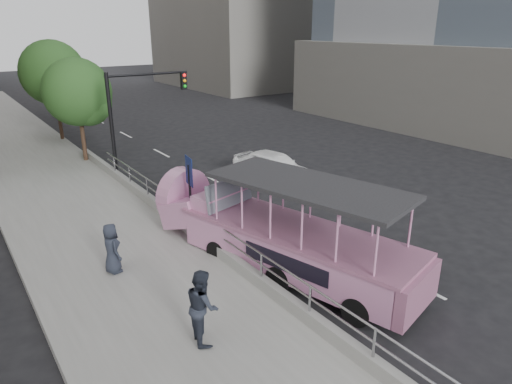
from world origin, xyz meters
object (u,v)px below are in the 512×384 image
at_px(parking_sign, 190,190).
at_px(street_tree_far, 55,75).
at_px(pedestrian_mid, 202,306).
at_px(street_tree_near, 80,95).
at_px(duck_boat, 272,233).
at_px(traffic_signal, 134,107).
at_px(car, 274,167).
at_px(pedestrian_far, 112,248).

xyz_separation_m(parking_sign, street_tree_far, (-0.10, 17.55, 2.41)).
bearing_deg(street_tree_far, pedestrian_mid, -96.02).
relative_size(pedestrian_mid, street_tree_near, 0.32).
distance_m(duck_boat, traffic_signal, 11.52).
distance_m(car, traffic_signal, 7.36).
distance_m(duck_boat, street_tree_far, 20.98).
relative_size(car, pedestrian_far, 2.92).
relative_size(traffic_signal, street_tree_near, 0.91).
height_order(car, traffic_signal, traffic_signal).
bearing_deg(duck_boat, traffic_signal, 89.42).
relative_size(duck_boat, street_tree_far, 1.46).
height_order(duck_boat, street_tree_near, street_tree_near).
bearing_deg(duck_boat, parking_sign, 110.55).
bearing_deg(car, street_tree_near, 116.93).
bearing_deg(parking_sign, car, 28.75).
bearing_deg(traffic_signal, parking_sign, -99.04).
bearing_deg(car, traffic_signal, 124.65).
bearing_deg(traffic_signal, pedestrian_far, -115.84).
height_order(car, parking_sign, parking_sign).
relative_size(pedestrian_mid, traffic_signal, 0.35).
bearing_deg(parking_sign, street_tree_far, 90.34).
xyz_separation_m(pedestrian_mid, traffic_signal, (3.82, 13.53, 2.30)).
bearing_deg(street_tree_near, pedestrian_mid, -97.46).
bearing_deg(parking_sign, pedestrian_far, -160.35).
relative_size(duck_boat, traffic_signal, 1.82).
distance_m(pedestrian_far, street_tree_far, 19.22).
distance_m(duck_boat, pedestrian_far, 4.81).
bearing_deg(car, street_tree_far, 102.21).
height_order(duck_boat, car, duck_boat).
bearing_deg(duck_boat, street_tree_far, 93.55).
distance_m(street_tree_near, street_tree_far, 6.02).
height_order(parking_sign, traffic_signal, traffic_signal).
relative_size(duck_boat, car, 2.11).
height_order(street_tree_near, street_tree_far, street_tree_far).
height_order(pedestrian_mid, parking_sign, parking_sign).
xyz_separation_m(parking_sign, traffic_signal, (1.29, 8.12, 1.60)).
bearing_deg(parking_sign, duck_boat, -69.45).
height_order(car, pedestrian_mid, pedestrian_mid).
bearing_deg(pedestrian_mid, duck_boat, -45.09).
relative_size(parking_sign, street_tree_near, 0.54).
xyz_separation_m(pedestrian_far, street_tree_far, (3.09, 18.69, 3.24)).
distance_m(duck_boat, pedestrian_mid, 4.34).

